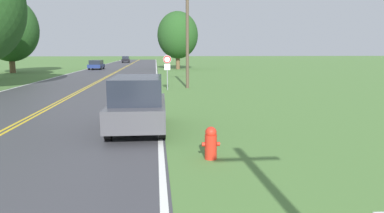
# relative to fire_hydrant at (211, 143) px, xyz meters

# --- Properties ---
(fire_hydrant) EXTENTS (0.48, 0.32, 0.88)m
(fire_hydrant) POSITION_rel_fire_hydrant_xyz_m (0.00, 0.00, 0.00)
(fire_hydrant) COLOR red
(fire_hydrant) RESTS_ON ground
(traffic_sign) EXTENTS (0.60, 0.10, 2.54)m
(traffic_sign) POSITION_rel_fire_hydrant_xyz_m (-0.58, 16.52, 1.47)
(traffic_sign) COLOR gray
(traffic_sign) RESTS_ON ground
(utility_pole_midground) EXTENTS (1.80, 0.24, 7.90)m
(utility_pole_midground) POSITION_rel_fire_hydrant_xyz_m (1.02, 17.74, 3.66)
(utility_pole_midground) COLOR brown
(utility_pole_midground) RESTS_ON ground
(tree_left_verge) EXTENTS (7.24, 7.24, 9.81)m
(tree_left_verge) POSITION_rel_fire_hydrant_xyz_m (-20.24, 38.93, 5.19)
(tree_left_verge) COLOR brown
(tree_left_verge) RESTS_ON ground
(tree_behind_sign) EXTENTS (6.36, 6.36, 8.99)m
(tree_behind_sign) POSITION_rel_fire_hydrant_xyz_m (2.10, 45.91, 4.87)
(tree_behind_sign) COLOR brown
(tree_behind_sign) RESTS_ON ground
(car_dark_grey_suv_approaching) EXTENTS (2.02, 4.42, 1.94)m
(car_dark_grey_suv_approaching) POSITION_rel_fire_hydrant_xyz_m (-2.08, 3.63, 0.57)
(car_dark_grey_suv_approaching) COLOR black
(car_dark_grey_suv_approaching) RESTS_ON ground
(car_dark_blue_hatchback_mid_near) EXTENTS (2.12, 3.93, 1.46)m
(car_dark_blue_hatchback_mid_near) POSITION_rel_fire_hydrant_xyz_m (-10.66, 46.43, 0.34)
(car_dark_blue_hatchback_mid_near) COLOR black
(car_dark_blue_hatchback_mid_near) RESTS_ON ground
(car_black_van_mid_far) EXTENTS (1.92, 4.13, 1.60)m
(car_black_van_mid_far) POSITION_rel_fire_hydrant_xyz_m (-8.86, 79.12, 0.41)
(car_black_van_mid_far) COLOR black
(car_black_van_mid_far) RESTS_ON ground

